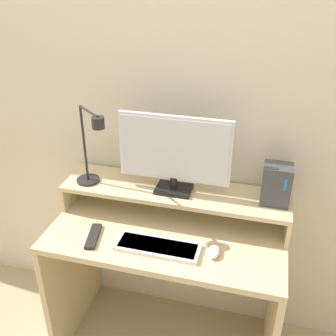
{
  "coord_description": "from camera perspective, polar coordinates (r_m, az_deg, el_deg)",
  "views": [
    {
      "loc": [
        0.39,
        -1.14,
        1.87
      ],
      "look_at": [
        -0.0,
        0.31,
        1.07
      ],
      "focal_mm": 42.0,
      "sensor_mm": 36.0,
      "label": 1
    }
  ],
  "objects": [
    {
      "name": "keyboard",
      "position": [
        1.75,
        -1.52,
        -11.33
      ],
      "size": [
        0.37,
        0.13,
        0.02
      ],
      "color": "white",
      "rests_on": "desk"
    },
    {
      "name": "desk",
      "position": [
        2.0,
        -0.17,
        -14.35
      ],
      "size": [
        1.09,
        0.55,
        0.75
      ],
      "color": "beige",
      "rests_on": "ground_plane"
    },
    {
      "name": "router_dock",
      "position": [
        1.81,
        15.45,
        -2.3
      ],
      "size": [
        0.13,
        0.11,
        0.19
      ],
      "color": "#3D3D42",
      "rests_on": "monitor_shelf"
    },
    {
      "name": "remote_control",
      "position": [
        1.84,
        -10.78,
        -9.7
      ],
      "size": [
        0.08,
        0.18,
        0.02
      ],
      "color": "black",
      "rests_on": "desk"
    },
    {
      "name": "mouse",
      "position": [
        1.73,
        6.69,
        -11.97
      ],
      "size": [
        0.05,
        0.09,
        0.03
      ],
      "color": "white",
      "rests_on": "desk"
    },
    {
      "name": "wall_back",
      "position": [
        1.88,
        2.33,
        8.82
      ],
      "size": [
        6.0,
        0.05,
        2.5
      ],
      "color": "beige",
      "rests_on": "ground_plane"
    },
    {
      "name": "monitor_shelf",
      "position": [
        1.9,
        0.96,
        -3.65
      ],
      "size": [
        1.09,
        0.27,
        0.14
      ],
      "color": "beige",
      "rests_on": "desk"
    },
    {
      "name": "monitor",
      "position": [
        1.78,
        0.79,
        2.31
      ],
      "size": [
        0.52,
        0.12,
        0.38
      ],
      "color": "black",
      "rests_on": "monitor_shelf"
    },
    {
      "name": "desk_lamp",
      "position": [
        1.84,
        -11.08,
        2.61
      ],
      "size": [
        0.22,
        0.19,
        0.4
      ],
      "color": "black",
      "rests_on": "monitor_shelf"
    }
  ]
}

